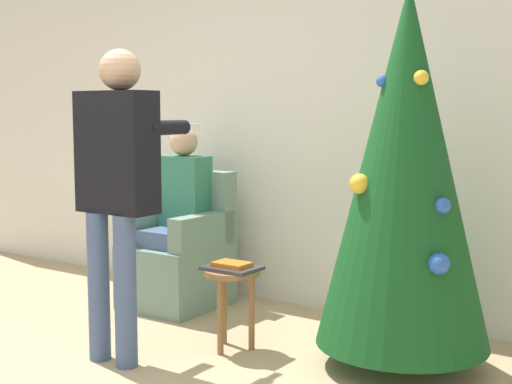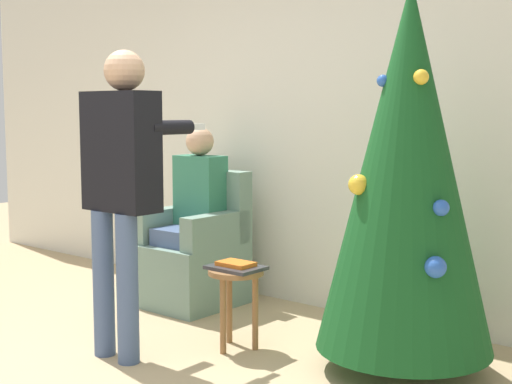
% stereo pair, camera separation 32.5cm
% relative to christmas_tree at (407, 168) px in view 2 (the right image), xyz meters
% --- Properties ---
extents(wall_back, '(8.00, 0.06, 2.70)m').
position_rel_christmas_tree_xyz_m(wall_back, '(-1.03, 0.78, 0.26)').
color(wall_back, silver).
rests_on(wall_back, ground_plane).
extents(christmas_tree, '(0.93, 0.93, 2.05)m').
position_rel_christmas_tree_xyz_m(christmas_tree, '(0.00, 0.00, 0.00)').
color(christmas_tree, brown).
rests_on(christmas_tree, ground_plane).
extents(armchair, '(0.60, 0.64, 0.95)m').
position_rel_christmas_tree_xyz_m(armchair, '(-1.80, 0.27, -0.74)').
color(armchair, gray).
rests_on(armchair, ground_plane).
extents(person_seated, '(0.36, 0.46, 1.27)m').
position_rel_christmas_tree_xyz_m(person_seated, '(-1.80, 0.25, -0.39)').
color(person_seated, '#475B84').
rests_on(person_seated, ground_plane).
extents(person_standing, '(0.47, 0.57, 1.71)m').
position_rel_christmas_tree_xyz_m(person_standing, '(-1.33, -0.79, -0.05)').
color(person_standing, '#475B84').
rests_on(person_standing, ground_plane).
extents(side_stool, '(0.32, 0.32, 0.47)m').
position_rel_christmas_tree_xyz_m(side_stool, '(-0.93, -0.29, -0.72)').
color(side_stool, olive).
rests_on(side_stool, ground_plane).
extents(laptop, '(0.31, 0.23, 0.02)m').
position_rel_christmas_tree_xyz_m(laptop, '(-0.93, -0.29, -0.61)').
color(laptop, '#38383D').
rests_on(laptop, side_stool).
extents(book, '(0.20, 0.14, 0.02)m').
position_rel_christmas_tree_xyz_m(book, '(-0.93, -0.29, -0.58)').
color(book, orange).
rests_on(book, laptop).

